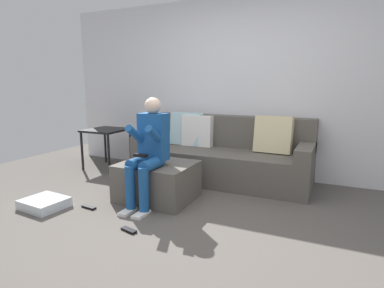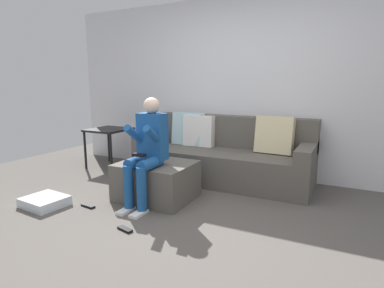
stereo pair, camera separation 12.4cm
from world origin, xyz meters
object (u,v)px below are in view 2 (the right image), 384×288
Objects in this scene: ottoman at (157,181)px; person_seated at (147,148)px; side_table at (109,134)px; remote_by_storage_bin at (88,206)px; storage_bin at (45,202)px; remote_near_ottoman at (125,229)px; couch_sectional at (224,156)px.

person_seated is at bearing -85.62° from ottoman.
side_table reaches higher than remote_by_storage_bin.
storage_bin reaches higher than remote_near_ottoman.
ottoman is 1.33× the size of side_table.
remote_near_ottoman is 0.76m from remote_by_storage_bin.
storage_bin is at bearing -169.56° from remote_near_ottoman.
side_table is at bearing -174.70° from couch_sectional.
storage_bin is 1.75m from side_table.
remote_by_storage_bin is (-0.94, -1.59, -0.32)m from couch_sectional.
storage_bin is at bearing -73.40° from side_table.
side_table is at bearing 148.82° from ottoman.
couch_sectional is 1.87m from side_table.
couch_sectional is at bearing 97.43° from remote_near_ottoman.
person_seated is 7.14× the size of remote_near_ottoman.
remote_by_storage_bin is (-0.71, 0.27, 0.00)m from remote_near_ottoman.
storage_bin is 2.42× the size of remote_by_storage_bin.
side_table is 3.47× the size of remote_by_storage_bin.
storage_bin is 0.48m from remote_by_storage_bin.
person_seated is at bearing -36.11° from side_table.
side_table is at bearing 143.89° from person_seated.
couch_sectional is at bearing 71.87° from person_seated.
person_seated is (0.01, -0.19, 0.42)m from ottoman.
remote_near_ottoman is 0.92× the size of remote_by_storage_bin.
ottoman is (-0.42, -1.04, -0.12)m from couch_sectional.
person_seated is 1.26m from storage_bin.
remote_by_storage_bin is at bearing 173.68° from remote_near_ottoman.
storage_bin is 0.70× the size of side_table.
remote_near_ottoman is at bearing -3.92° from storage_bin.
couch_sectional is 1.13m from ottoman.
storage_bin is (-0.97, -0.55, -0.58)m from person_seated.
storage_bin is at bearing -149.28° from remote_by_storage_bin.
couch_sectional is 1.33m from person_seated.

